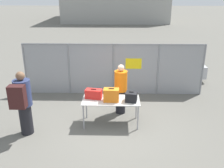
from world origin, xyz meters
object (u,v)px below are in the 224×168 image
(security_worker_near, at_px, (121,89))
(suitcase_black, at_px, (131,97))
(suitcase_orange, at_px, (111,95))
(inspection_table, at_px, (111,102))
(suitcase_red, at_px, (94,94))
(traveler_hooded, at_px, (23,102))
(utility_trailer, at_px, (173,69))

(security_worker_near, bearing_deg, suitcase_black, 128.71)
(suitcase_orange, relative_size, security_worker_near, 0.27)
(inspection_table, bearing_deg, suitcase_red, 168.20)
(inspection_table, distance_m, suitcase_red, 0.56)
(suitcase_orange, bearing_deg, suitcase_black, 0.48)
(inspection_table, xyz_separation_m, suitcase_orange, (0.01, -0.09, 0.25))
(suitcase_orange, relative_size, traveler_hooded, 0.25)
(security_worker_near, bearing_deg, utility_trailer, -105.59)
(suitcase_red, relative_size, utility_trailer, 0.16)
(suitcase_red, relative_size, suitcase_orange, 1.15)
(inspection_table, height_order, suitcase_orange, suitcase_orange)
(suitcase_orange, relative_size, suitcase_black, 1.19)
(traveler_hooded, bearing_deg, suitcase_red, 8.52)
(suitcase_orange, bearing_deg, traveler_hooded, -166.50)
(suitcase_orange, xyz_separation_m, traveler_hooded, (-2.36, -0.57, 0.03))
(inspection_table, xyz_separation_m, suitcase_black, (0.59, -0.08, 0.20))
(inspection_table, bearing_deg, security_worker_near, 68.07)
(suitcase_red, bearing_deg, suitcase_black, -9.86)
(security_worker_near, relative_size, utility_trailer, 0.51)
(inspection_table, distance_m, suitcase_black, 0.63)
(suitcase_orange, xyz_separation_m, utility_trailer, (2.69, 4.37, -0.55))
(suitcase_black, xyz_separation_m, security_worker_near, (-0.30, 0.81, -0.07))
(suitcase_black, relative_size, security_worker_near, 0.23)
(suitcase_black, relative_size, traveler_hooded, 0.21)
(security_worker_near, bearing_deg, inspection_table, 86.63)
(inspection_table, height_order, suitcase_red, suitcase_red)
(suitcase_orange, height_order, utility_trailer, suitcase_orange)
(suitcase_orange, height_order, suitcase_black, suitcase_orange)
(inspection_table, xyz_separation_m, security_worker_near, (0.29, 0.72, 0.13))
(inspection_table, distance_m, suitcase_orange, 0.27)
(suitcase_red, distance_m, suitcase_orange, 0.57)
(security_worker_near, xyz_separation_m, utility_trailer, (2.41, 3.56, -0.43))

